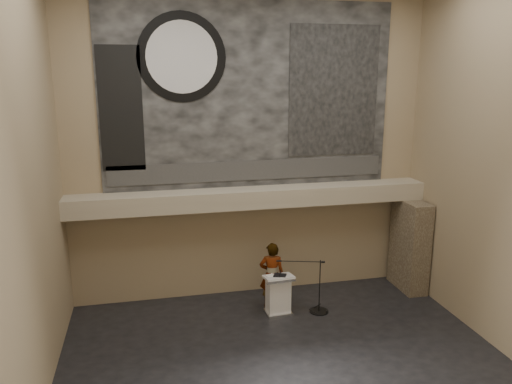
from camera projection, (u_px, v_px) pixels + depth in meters
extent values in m
plane|color=black|center=(287.00, 365.00, 11.08)|extent=(10.00, 10.00, 0.00)
cube|color=#917D5C|center=(250.00, 149.00, 13.87)|extent=(10.00, 0.02, 8.50)
cube|color=#917D5C|center=(381.00, 243.00, 6.29)|extent=(10.00, 0.02, 8.50)
cube|color=#917D5C|center=(25.00, 191.00, 9.01)|extent=(0.02, 8.00, 8.50)
cube|color=#917D5C|center=(505.00, 168.00, 11.14)|extent=(0.02, 8.00, 8.50)
cube|color=#9F927B|center=(253.00, 197.00, 13.80)|extent=(10.00, 0.80, 0.50)
cylinder|color=#B2893D|center=(196.00, 211.00, 13.48)|extent=(0.04, 0.04, 0.06)
cylinder|color=#B2893D|center=(318.00, 204.00, 14.22)|extent=(0.04, 0.04, 0.06)
cube|color=black|center=(250.00, 96.00, 13.50)|extent=(8.00, 0.05, 5.00)
cube|color=#2D2D2D|center=(250.00, 170.00, 13.95)|extent=(7.76, 0.02, 0.55)
cylinder|color=black|center=(182.00, 57.00, 12.84)|extent=(2.30, 0.02, 2.30)
cylinder|color=silver|center=(182.00, 57.00, 12.82)|extent=(1.84, 0.02, 1.84)
cube|color=black|center=(334.00, 91.00, 13.95)|extent=(2.60, 0.02, 3.60)
cube|color=black|center=(121.00, 109.00, 12.81)|extent=(1.10, 0.02, 3.20)
cube|color=#473B2B|center=(410.00, 245.00, 14.74)|extent=(0.60, 1.40, 2.70)
cube|color=silver|center=(278.00, 312.00, 13.41)|extent=(0.71, 0.56, 0.08)
cube|color=white|center=(278.00, 294.00, 13.29)|extent=(0.62, 0.45, 0.96)
cube|color=white|center=(279.00, 277.00, 13.15)|extent=(0.80, 0.59, 0.13)
cube|color=black|center=(280.00, 276.00, 13.12)|extent=(0.40, 0.37, 0.04)
cube|color=white|center=(272.00, 276.00, 13.11)|extent=(0.33, 0.38, 0.00)
imported|color=silver|center=(272.00, 275.00, 13.61)|extent=(0.77, 0.60, 1.86)
cylinder|color=black|center=(319.00, 311.00, 13.54)|extent=(0.52, 0.52, 0.02)
cylinder|color=black|center=(320.00, 286.00, 13.37)|extent=(0.03, 0.03, 1.49)
cylinder|color=black|center=(300.00, 261.00, 13.24)|extent=(1.18, 0.37, 0.02)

